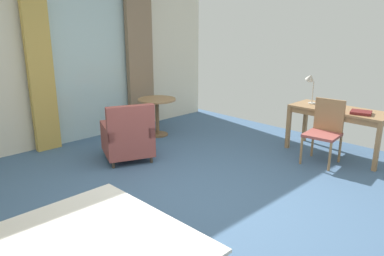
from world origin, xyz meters
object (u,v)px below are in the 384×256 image
object	(u,v)px
closed_book	(361,112)
desk_chair	(325,128)
writing_desk	(339,114)
desk_lamp	(311,80)
armchair_by_window	(128,138)
round_cafe_table	(157,108)

from	to	relation	value
closed_book	desk_chair	bearing A→B (deg)	120.34
writing_desk	closed_book	world-z (taller)	closed_book
desk_lamp	closed_book	bearing A→B (deg)	-103.20
armchair_by_window	desk_chair	bearing A→B (deg)	-45.73
round_cafe_table	desk_lamp	bearing A→B (deg)	-55.29
desk_lamp	round_cafe_table	distance (m)	2.73
writing_desk	round_cafe_table	world-z (taller)	writing_desk
closed_book	armchair_by_window	bearing A→B (deg)	118.88
writing_desk	desk_chair	bearing A→B (deg)	-179.24
armchair_by_window	round_cafe_table	distance (m)	1.33
writing_desk	desk_lamp	size ratio (longest dim) A/B	2.90
desk_lamp	round_cafe_table	world-z (taller)	desk_lamp
desk_chair	desk_lamp	bearing A→B (deg)	45.89
writing_desk	desk_chair	xyz separation A→B (m)	(-0.46, -0.01, -0.13)
writing_desk	closed_book	size ratio (longest dim) A/B	5.23
desk_chair	desk_lamp	size ratio (longest dim) A/B	1.86
desk_lamp	round_cafe_table	xyz separation A→B (m)	(-1.52, 2.19, -0.59)
writing_desk	desk_lamp	distance (m)	0.76
writing_desk	closed_book	distance (m)	0.39
closed_book	round_cafe_table	bearing A→B (deg)	96.65
desk_lamp	armchair_by_window	bearing A→B (deg)	150.43
writing_desk	armchair_by_window	world-z (taller)	armchair_by_window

